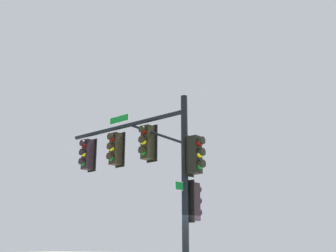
# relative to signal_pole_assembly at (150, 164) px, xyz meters

# --- Properties ---
(signal_pole_assembly) EXTENTS (5.79, 1.65, 6.11)m
(signal_pole_assembly) POSITION_rel_signal_pole_assembly_xyz_m (0.00, 0.00, 0.00)
(signal_pole_assembly) COLOR black
(signal_pole_assembly) RESTS_ON ground_plane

